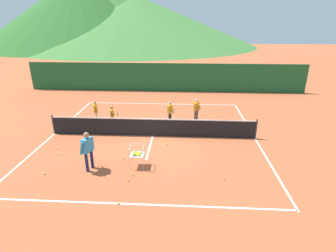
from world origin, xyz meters
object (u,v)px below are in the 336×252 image
at_px(tennis_ball_7, 58,148).
at_px(tennis_ball_8, 133,174).
at_px(tennis_ball_11, 162,140).
at_px(tennis_ball_5, 167,144).
at_px(student_0, 96,110).
at_px(tennis_ball_6, 224,178).
at_px(tennis_ball_2, 45,173).
at_px(tennis_net, 153,127).
at_px(tennis_ball_3, 118,203).
at_px(student_3, 197,108).
at_px(student_1, 112,114).
at_px(tennis_ball_0, 58,154).
at_px(tennis_ball_1, 210,141).
at_px(instructor, 88,148).
at_px(student_2, 170,110).
at_px(ball_cart, 137,154).
at_px(tennis_ball_10, 123,158).
at_px(tennis_ball_4, 201,145).
at_px(tennis_ball_9, 128,180).

distance_m(tennis_ball_7, tennis_ball_8, 4.49).
bearing_deg(tennis_ball_11, tennis_ball_5, -54.18).
height_order(student_0, tennis_ball_6, student_0).
bearing_deg(tennis_ball_5, tennis_ball_2, -147.53).
xyz_separation_m(tennis_net, tennis_ball_3, (-0.51, -5.67, -0.47)).
height_order(student_3, tennis_ball_7, student_3).
xyz_separation_m(tennis_net, student_1, (-2.42, 1.26, 0.22)).
xyz_separation_m(tennis_ball_0, tennis_ball_6, (7.24, -1.57, 0.00)).
bearing_deg(student_0, tennis_ball_1, -19.45).
xyz_separation_m(instructor, tennis_ball_7, (-2.16, 1.75, -0.96)).
xyz_separation_m(student_1, student_2, (3.24, 0.69, 0.07)).
bearing_deg(tennis_net, ball_cart, -95.27).
bearing_deg(ball_cart, tennis_ball_1, 38.79).
relative_size(student_1, tennis_ball_10, 17.64).
distance_m(student_2, tennis_ball_3, 7.77).
bearing_deg(tennis_ball_6, tennis_ball_2, -179.51).
xyz_separation_m(ball_cart, tennis_ball_10, (-0.72, 0.61, -0.55)).
xyz_separation_m(tennis_ball_4, tennis_ball_5, (-1.66, 0.05, 0.00)).
distance_m(tennis_net, tennis_ball_1, 3.05).
xyz_separation_m(student_3, tennis_ball_10, (-3.38, -5.11, -0.77)).
distance_m(ball_cart, tennis_ball_8, 0.88).
relative_size(instructor, tennis_ball_4, 24.23).
distance_m(tennis_ball_4, tennis_ball_5, 1.66).
xyz_separation_m(student_3, tennis_ball_1, (0.60, -3.10, -0.77)).
height_order(tennis_ball_5, tennis_ball_10, same).
bearing_deg(tennis_ball_5, student_0, 147.59).
relative_size(student_0, tennis_ball_3, 19.96).
height_order(tennis_ball_0, tennis_ball_7, same).
distance_m(student_1, tennis_ball_9, 5.93).
height_order(tennis_ball_3, tennis_ball_8, same).
relative_size(tennis_ball_6, tennis_ball_9, 1.00).
xyz_separation_m(student_3, tennis_ball_8, (-2.73, -6.40, -0.77)).
bearing_deg(tennis_ball_5, tennis_ball_11, 125.82).
distance_m(student_1, tennis_ball_8, 5.56).
distance_m(student_0, tennis_ball_3, 8.05).
xyz_separation_m(student_0, tennis_ball_10, (2.53, -4.31, -0.78)).
bearing_deg(student_0, tennis_ball_6, -40.24).
distance_m(student_2, tennis_ball_5, 3.07).
distance_m(ball_cart, tennis_ball_4, 3.53).
xyz_separation_m(tennis_ball_6, tennis_ball_8, (-3.55, 0.09, 0.00)).
distance_m(student_3, tennis_ball_10, 6.18).
relative_size(student_0, student_1, 1.13).
height_order(student_1, tennis_ball_10, student_1).
xyz_separation_m(student_2, tennis_ball_10, (-1.83, -4.52, -0.76)).
bearing_deg(tennis_ball_5, tennis_ball_4, -1.74).
xyz_separation_m(instructor, tennis_ball_3, (1.67, -2.14, -0.96)).
height_order(tennis_ball_0, tennis_ball_10, same).
relative_size(student_1, student_3, 0.90).
distance_m(tennis_ball_4, tennis_ball_11, 2.02).
height_order(tennis_ball_8, tennis_ball_11, same).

